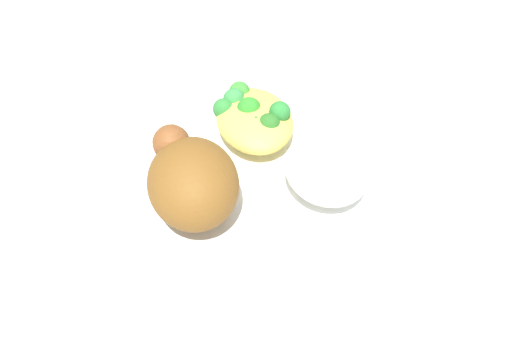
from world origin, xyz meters
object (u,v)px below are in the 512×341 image
at_px(roasted_chicken, 192,180).
at_px(mac_cheese_with_broccoli, 253,117).
at_px(napkin, 294,68).
at_px(rice_pile, 327,170).
at_px(plate, 256,183).

bearing_deg(roasted_chicken, mac_cheese_with_broccoli, -41.13).
bearing_deg(mac_cheese_with_broccoli, napkin, -34.68).
height_order(roasted_chicken, rice_pile, roasted_chicken).
distance_m(roasted_chicken, napkin, 0.30).
bearing_deg(mac_cheese_with_broccoli, rice_pile, -152.98).
bearing_deg(mac_cheese_with_broccoli, plate, 168.09).
xyz_separation_m(rice_pile, napkin, (0.24, -0.04, -0.04)).
xyz_separation_m(mac_cheese_with_broccoli, napkin, (0.14, -0.09, -0.04)).
bearing_deg(mac_cheese_with_broccoli, roasted_chicken, 138.87).
xyz_separation_m(plate, mac_cheese_with_broccoli, (0.07, -0.02, 0.03)).
relative_size(roasted_chicken, mac_cheese_with_broccoli, 1.02).
distance_m(rice_pile, napkin, 0.25).
distance_m(roasted_chicken, rice_pile, 0.14).
distance_m(plate, rice_pile, 0.08).
bearing_deg(napkin, rice_pile, 170.21).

